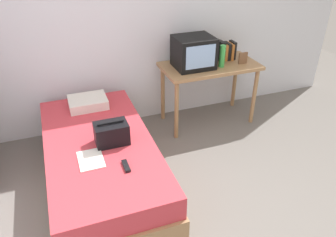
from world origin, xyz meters
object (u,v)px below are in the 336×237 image
at_px(picture_frame, 243,58).
at_px(magazine, 91,159).
at_px(book_row, 225,51).
at_px(pillow, 88,102).
at_px(desk, 210,72).
at_px(handbag, 112,133).
at_px(bed, 101,163).
at_px(tv, 194,52).
at_px(water_bottle, 222,56).
at_px(remote_dark, 126,166).

relative_size(picture_frame, magazine, 0.47).
bearing_deg(book_row, pillow, -175.84).
distance_m(desk, handbag, 1.60).
xyz_separation_m(pillow, magazine, (-0.13, -0.97, -0.05)).
bearing_deg(pillow, bed, -91.22).
bearing_deg(handbag, bed, 150.39).
bearing_deg(tv, bed, -149.86).
bearing_deg(water_bottle, bed, -158.30).
xyz_separation_m(water_bottle, remote_dark, (-1.44, -1.09, -0.39)).
bearing_deg(bed, remote_dark, -71.89).
distance_m(tv, book_row, 0.48).
bearing_deg(book_row, bed, -154.49).
bearing_deg(tv, handbag, -145.09).
distance_m(tv, picture_frame, 0.62).
height_order(tv, book_row, tv).
xyz_separation_m(picture_frame, magazine, (-1.99, -0.89, -0.34)).
bearing_deg(tv, pillow, -178.47).
relative_size(water_bottle, magazine, 0.89).
height_order(bed, picture_frame, picture_frame).
height_order(picture_frame, magazine, picture_frame).
xyz_separation_m(bed, magazine, (-0.11, -0.26, 0.26)).
bearing_deg(picture_frame, book_row, 123.77).
bearing_deg(desk, magazine, -148.17).
bearing_deg(pillow, desk, 1.25).
height_order(bed, remote_dark, remote_dark).
relative_size(water_bottle, pillow, 0.64).
bearing_deg(bed, book_row, 25.51).
xyz_separation_m(bed, pillow, (0.02, 0.71, 0.30)).
xyz_separation_m(desk, water_bottle, (0.09, -0.11, 0.23)).
bearing_deg(handbag, magazine, -139.95).
distance_m(bed, magazine, 0.38).
relative_size(pillow, remote_dark, 2.60).
bearing_deg(desk, bed, -153.73).
distance_m(bed, remote_dark, 0.55).
distance_m(bed, tv, 1.64).
bearing_deg(pillow, water_bottle, -2.66).
relative_size(desk, handbag, 3.87).
bearing_deg(tv, picture_frame, -9.96).
distance_m(picture_frame, remote_dark, 2.07).
bearing_deg(desk, water_bottle, -48.41).
xyz_separation_m(picture_frame, handbag, (-1.76, -0.70, -0.24)).
xyz_separation_m(bed, tv, (1.27, 0.74, 0.71)).
distance_m(tv, water_bottle, 0.34).
height_order(tv, picture_frame, tv).
bearing_deg(pillow, magazine, -97.44).
bearing_deg(bed, magazine, -113.16).
xyz_separation_m(desk, tv, (-0.22, 0.00, 0.28)).
distance_m(bed, water_bottle, 1.83).
height_order(tv, water_bottle, tv).
distance_m(desk, book_row, 0.34).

